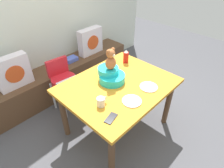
# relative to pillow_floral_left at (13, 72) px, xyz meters

# --- Properties ---
(ground_plane) EXTENTS (8.00, 8.00, 0.00)m
(ground_plane) POSITION_rel_pillow_floral_left_xyz_m (0.70, -1.23, -0.68)
(ground_plane) COLOR #4C4C51
(back_wall) EXTENTS (4.40, 0.10, 2.60)m
(back_wall) POSITION_rel_pillow_floral_left_xyz_m (0.70, 0.29, 0.62)
(back_wall) COLOR silver
(back_wall) RESTS_ON ground_plane
(window_bench) EXTENTS (2.60, 0.44, 0.46)m
(window_bench) POSITION_rel_pillow_floral_left_xyz_m (0.70, 0.02, -0.45)
(window_bench) COLOR brown
(window_bench) RESTS_ON ground_plane
(pillow_floral_left) EXTENTS (0.44, 0.15, 0.44)m
(pillow_floral_left) POSITION_rel_pillow_floral_left_xyz_m (0.00, 0.00, 0.00)
(pillow_floral_left) COLOR silver
(pillow_floral_left) RESTS_ON window_bench
(pillow_floral_right) EXTENTS (0.44, 0.15, 0.44)m
(pillow_floral_right) POSITION_rel_pillow_floral_left_xyz_m (1.34, 0.00, 0.00)
(pillow_floral_right) COLOR silver
(pillow_floral_right) RESTS_ON window_bench
(book_stack) EXTENTS (0.20, 0.14, 0.06)m
(book_stack) POSITION_rel_pillow_floral_left_xyz_m (0.92, 0.02, -0.19)
(book_stack) COLOR #5165CA
(book_stack) RESTS_ON window_bench
(dining_table) EXTENTS (1.25, 0.99, 0.74)m
(dining_table) POSITION_rel_pillow_floral_left_xyz_m (0.70, -1.23, -0.04)
(dining_table) COLOR orange
(dining_table) RESTS_ON ground_plane
(highchair) EXTENTS (0.35, 0.48, 0.79)m
(highchair) POSITION_rel_pillow_floral_left_xyz_m (0.47, -0.42, -0.16)
(highchair) COLOR red
(highchair) RESTS_ON ground_plane
(infant_seat_teal) EXTENTS (0.30, 0.33, 0.16)m
(infant_seat_teal) POSITION_rel_pillow_floral_left_xyz_m (0.70, -1.11, 0.13)
(infant_seat_teal) COLOR #1DBDC3
(infant_seat_teal) RESTS_ON dining_table
(teddy_bear) EXTENTS (0.13, 0.12, 0.25)m
(teddy_bear) POSITION_rel_pillow_floral_left_xyz_m (0.70, -1.11, 0.34)
(teddy_bear) COLOR #AE6435
(teddy_bear) RESTS_ON infant_seat_teal
(ketchup_bottle) EXTENTS (0.07, 0.07, 0.18)m
(ketchup_bottle) POSITION_rel_pillow_floral_left_xyz_m (1.14, -0.97, 0.15)
(ketchup_bottle) COLOR red
(ketchup_bottle) RESTS_ON dining_table
(coffee_mug) EXTENTS (0.12, 0.08, 0.09)m
(coffee_mug) POSITION_rel_pillow_floral_left_xyz_m (0.32, -1.34, 0.11)
(coffee_mug) COLOR silver
(coffee_mug) RESTS_ON dining_table
(dinner_plate_near) EXTENTS (0.20, 0.20, 0.01)m
(dinner_plate_near) POSITION_rel_pillow_floral_left_xyz_m (0.58, -1.52, 0.07)
(dinner_plate_near) COLOR white
(dinner_plate_near) RESTS_ON dining_table
(dinner_plate_far) EXTENTS (0.20, 0.20, 0.01)m
(dinner_plate_far) POSITION_rel_pillow_floral_left_xyz_m (0.89, -1.51, 0.07)
(dinner_plate_far) COLOR white
(dinner_plate_far) RESTS_ON dining_table
(cell_phone) EXTENTS (0.16, 0.10, 0.01)m
(cell_phone) POSITION_rel_pillow_floral_left_xyz_m (0.27, -1.53, 0.06)
(cell_phone) COLOR black
(cell_phone) RESTS_ON dining_table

